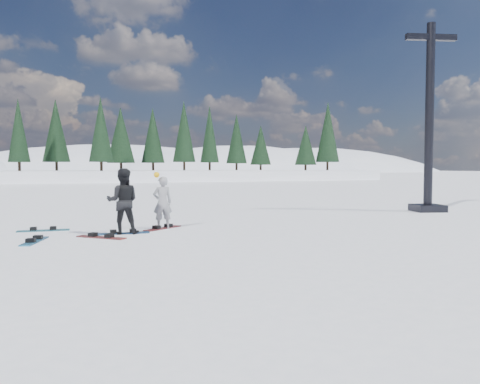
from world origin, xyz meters
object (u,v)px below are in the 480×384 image
at_px(lift_tower, 429,136).
at_px(snowboarder_man, 123,201).
at_px(snowboard_loose_c, 43,230).
at_px(snowboard_loose_b, 101,237).
at_px(snowboard_loose_a, 34,241).
at_px(snowboarder_woman, 162,202).

xyz_separation_m(lift_tower, snowboarder_man, (-13.42, -2.36, -2.38)).
relative_size(lift_tower, snowboard_loose_c, 5.46).
distance_m(lift_tower, snowboard_loose_c, 15.99).
bearing_deg(snowboard_loose_b, lift_tower, 54.97).
distance_m(snowboard_loose_c, snowboard_loose_b, 2.60).
height_order(lift_tower, snowboard_loose_c, lift_tower).
bearing_deg(snowboard_loose_b, snowboard_loose_a, -134.32).
relative_size(lift_tower, snowboard_loose_b, 5.46).
bearing_deg(snowboarder_woman, snowboard_loose_a, 19.19).
xyz_separation_m(snowboarder_woman, snowboard_loose_b, (-1.97, -1.32, -0.83)).
bearing_deg(snowboard_loose_c, lift_tower, 6.77).
bearing_deg(snowboard_loose_a, snowboarder_man, -59.12).
bearing_deg(snowboard_loose_a, snowboard_loose_c, 11.36).
height_order(snowboard_loose_a, snowboard_loose_c, same).
bearing_deg(snowboarder_man, snowboard_loose_a, 26.99).
height_order(snowboard_loose_c, snowboard_loose_b, same).
bearing_deg(snowboarder_woman, snowboarder_man, 27.45).
bearing_deg(snowboard_loose_c, snowboard_loose_b, -49.97).
distance_m(snowboarder_man, snowboard_loose_a, 2.61).
bearing_deg(snowboarder_man, snowboard_loose_c, -23.04).
height_order(snowboarder_man, snowboard_loose_c, snowboarder_man).
bearing_deg(lift_tower, snowboard_loose_a, -153.90).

